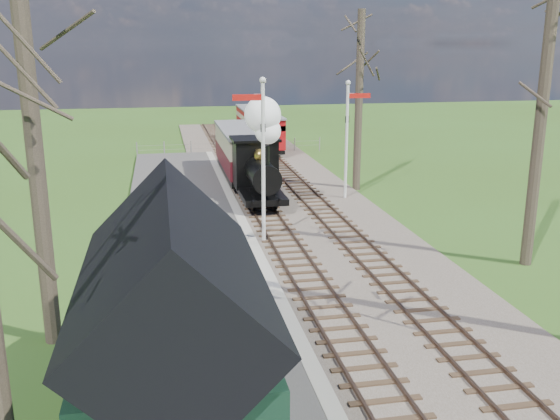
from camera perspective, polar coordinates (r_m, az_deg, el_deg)
The scene contains 18 objects.
distant_hills at distance 74.78m, azimuth -5.87°, elevation -3.48°, with size 114.40×48.00×22.02m.
ballast_bed at distance 29.83m, azimuth 0.42°, elevation 0.79°, with size 8.00×60.00×0.10m, color brown.
track_near at distance 29.60m, azimuth -2.05°, elevation 0.76°, with size 1.60×60.00×0.15m.
track_far at distance 30.09m, azimuth 2.85°, elevation 0.99°, with size 1.60×60.00×0.15m.
platform at distance 21.63m, azimuth -7.98°, elevation -4.79°, with size 5.00×44.00×0.20m, color #474442.
coping_strip at distance 21.84m, azimuth -1.93°, elevation -4.43°, with size 0.40×44.00×0.21m, color #B2AD9E.
station_shed at distance 11.54m, azimuth -9.65°, elevation -11.43°, with size 3.25×6.30×4.78m.
semaphore_near at distance 22.95m, azimuth -1.72°, elevation 5.59°, with size 1.22×0.24×6.22m.
semaphore_far at distance 29.94m, azimuth 6.26°, elevation 7.19°, with size 1.22×0.24×5.72m.
bare_trees at distance 17.55m, azimuth 8.23°, elevation 7.78°, with size 15.51×22.39×12.00m.
fence_line at distance 43.16m, azimuth -4.53°, elevation 5.84°, with size 12.60×0.08×1.00m.
locomotive at distance 28.52m, azimuth -1.91°, elevation 4.73°, with size 2.01×4.69×5.03m.
coach at distance 34.55m, azimuth -3.46°, elevation 5.47°, with size 2.35×8.04×2.47m.
red_carriage_a at distance 42.83m, azimuth -1.40°, elevation 7.09°, with size 2.05×5.08×2.16m.
red_carriage_b at distance 48.22m, azimuth -2.48°, elevation 7.97°, with size 2.05×5.08×2.16m.
sign_board at distance 14.90m, azimuth -3.14°, elevation -11.29°, with size 0.11×0.78×1.14m.
bench at distance 14.41m, azimuth -1.94°, elevation -13.14°, with size 0.94×1.44×0.80m.
person at distance 14.57m, azimuth -5.33°, elevation -11.53°, with size 0.49×0.32×1.35m, color black.
Camera 1 is at (-4.35, -6.36, 7.36)m, focal length 40.00 mm.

